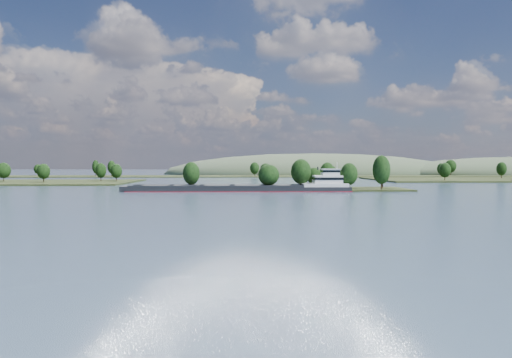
{
  "coord_description": "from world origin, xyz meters",
  "views": [
    {
      "loc": [
        -18.6,
        -25.83,
        10.69
      ],
      "look_at": [
        -13.79,
        130.0,
        6.0
      ],
      "focal_mm": 35.0,
      "sensor_mm": 36.0,
      "label": 1
    }
  ],
  "objects": [
    {
      "name": "cargo_barge",
      "position": [
        -13.75,
        169.97,
        1.52
      ],
      "size": [
        89.51,
        11.57,
        12.09
      ],
      "color": "black",
      "rests_on": "ground"
    },
    {
      "name": "back_shoreline",
      "position": [
        8.54,
        399.87,
        0.67
      ],
      "size": [
        900.0,
        60.0,
        15.25
      ],
      "color": "black",
      "rests_on": "ground"
    },
    {
      "name": "ground",
      "position": [
        0.0,
        120.0,
        0.0
      ],
      "size": [
        1800.0,
        1800.0,
        0.0
      ],
      "primitive_type": "plane",
      "color": "#384962",
      "rests_on": "ground"
    },
    {
      "name": "hill_west",
      "position": [
        60.0,
        500.0,
        0.0
      ],
      "size": [
        320.0,
        160.0,
        44.0
      ],
      "primitive_type": "ellipsoid",
      "color": "#3B4B34",
      "rests_on": "ground"
    },
    {
      "name": "tree_island",
      "position": [
        6.34,
        178.43,
        3.89
      ],
      "size": [
        100.0,
        30.0,
        14.8
      ],
      "color": "black",
      "rests_on": "ground"
    }
  ]
}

